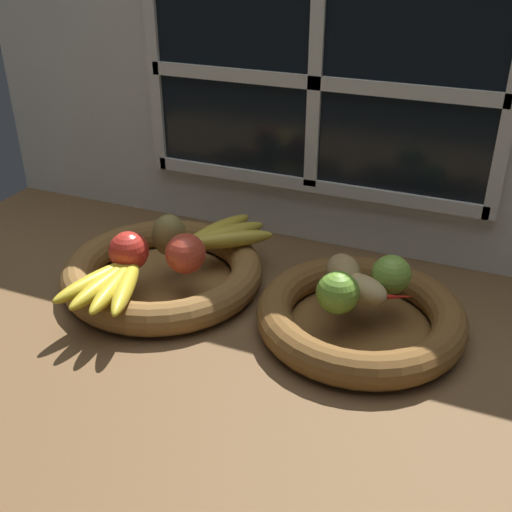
{
  "coord_description": "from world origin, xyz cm",
  "views": [
    {
      "loc": [
        31.89,
        -75.44,
        55.74
      ],
      "look_at": [
        -0.59,
        2.45,
        9.39
      ],
      "focal_mm": 43.15,
      "sensor_mm": 36.0,
      "label": 1
    }
  ],
  "objects_px": {
    "pear_brown": "(169,235)",
    "lime_far": "(391,274)",
    "fruit_bowl_left": "(163,272)",
    "lime_near": "(338,293)",
    "banana_bunch_front": "(111,283)",
    "apple_red_front": "(129,251)",
    "potato_oblong": "(343,272)",
    "fruit_bowl_right": "(360,316)",
    "apple_red_right": "(186,253)",
    "chili_pepper": "(372,297)",
    "banana_bunch_back": "(223,235)",
    "potato_large": "(363,289)"
  },
  "relations": [
    {
      "from": "potato_oblong",
      "to": "apple_red_right",
      "type": "bearing_deg",
      "value": -168.02
    },
    {
      "from": "potato_oblong",
      "to": "apple_red_front",
      "type": "bearing_deg",
      "value": -166.34
    },
    {
      "from": "lime_near",
      "to": "apple_red_right",
      "type": "bearing_deg",
      "value": 175.63
    },
    {
      "from": "lime_near",
      "to": "lime_far",
      "type": "distance_m",
      "value": 0.1
    },
    {
      "from": "banana_bunch_front",
      "to": "potato_oblong",
      "type": "bearing_deg",
      "value": 24.8
    },
    {
      "from": "apple_red_right",
      "to": "lime_far",
      "type": "height_order",
      "value": "apple_red_right"
    },
    {
      "from": "chili_pepper",
      "to": "fruit_bowl_left",
      "type": "bearing_deg",
      "value": 154.49
    },
    {
      "from": "pear_brown",
      "to": "banana_bunch_front",
      "type": "bearing_deg",
      "value": -100.69
    },
    {
      "from": "pear_brown",
      "to": "lime_far",
      "type": "relative_size",
      "value": 1.22
    },
    {
      "from": "fruit_bowl_left",
      "to": "lime_near",
      "type": "distance_m",
      "value": 0.33
    },
    {
      "from": "fruit_bowl_right",
      "to": "lime_near",
      "type": "relative_size",
      "value": 5.03
    },
    {
      "from": "banana_bunch_back",
      "to": "potato_oblong",
      "type": "relative_size",
      "value": 1.98
    },
    {
      "from": "fruit_bowl_right",
      "to": "chili_pepper",
      "type": "distance_m",
      "value": 0.04
    },
    {
      "from": "apple_red_right",
      "to": "banana_bunch_front",
      "type": "xyz_separation_m",
      "value": [
        -0.08,
        -0.1,
        -0.02
      ]
    },
    {
      "from": "fruit_bowl_left",
      "to": "banana_bunch_front",
      "type": "xyz_separation_m",
      "value": [
        -0.02,
        -0.12,
        0.04
      ]
    },
    {
      "from": "fruit_bowl_left",
      "to": "pear_brown",
      "type": "height_order",
      "value": "pear_brown"
    },
    {
      "from": "fruit_bowl_right",
      "to": "lime_far",
      "type": "xyz_separation_m",
      "value": [
        0.03,
        0.04,
        0.06
      ]
    },
    {
      "from": "apple_red_right",
      "to": "chili_pepper",
      "type": "bearing_deg",
      "value": 3.65
    },
    {
      "from": "fruit_bowl_right",
      "to": "chili_pepper",
      "type": "height_order",
      "value": "chili_pepper"
    },
    {
      "from": "potato_oblong",
      "to": "pear_brown",
      "type": "bearing_deg",
      "value": -177.32
    },
    {
      "from": "fruit_bowl_left",
      "to": "potato_oblong",
      "type": "height_order",
      "value": "potato_oblong"
    },
    {
      "from": "apple_red_front",
      "to": "potato_oblong",
      "type": "distance_m",
      "value": 0.35
    },
    {
      "from": "pear_brown",
      "to": "potato_oblong",
      "type": "relative_size",
      "value": 0.91
    },
    {
      "from": "apple_red_front",
      "to": "potato_oblong",
      "type": "relative_size",
      "value": 0.8
    },
    {
      "from": "fruit_bowl_right",
      "to": "banana_bunch_back",
      "type": "distance_m",
      "value": 0.29
    },
    {
      "from": "apple_red_front",
      "to": "potato_large",
      "type": "distance_m",
      "value": 0.38
    },
    {
      "from": "apple_red_right",
      "to": "banana_bunch_back",
      "type": "bearing_deg",
      "value": 84.56
    },
    {
      "from": "banana_bunch_back",
      "to": "potato_large",
      "type": "bearing_deg",
      "value": -18.66
    },
    {
      "from": "fruit_bowl_left",
      "to": "apple_red_front",
      "type": "xyz_separation_m",
      "value": [
        -0.03,
        -0.05,
        0.06
      ]
    },
    {
      "from": "banana_bunch_front",
      "to": "chili_pepper",
      "type": "bearing_deg",
      "value": 17.16
    },
    {
      "from": "lime_near",
      "to": "apple_red_front",
      "type": "bearing_deg",
      "value": -178.4
    },
    {
      "from": "potato_oblong",
      "to": "lime_far",
      "type": "relative_size",
      "value": 1.35
    },
    {
      "from": "lime_near",
      "to": "chili_pepper",
      "type": "bearing_deg",
      "value": 42.03
    },
    {
      "from": "fruit_bowl_right",
      "to": "banana_bunch_back",
      "type": "bearing_deg",
      "value": 161.34
    },
    {
      "from": "fruit_bowl_right",
      "to": "apple_red_front",
      "type": "bearing_deg",
      "value": -172.18
    },
    {
      "from": "lime_far",
      "to": "apple_red_front",
      "type": "bearing_deg",
      "value": -167.1
    },
    {
      "from": "potato_large",
      "to": "lime_near",
      "type": "bearing_deg",
      "value": -123.69
    },
    {
      "from": "lime_near",
      "to": "pear_brown",
      "type": "bearing_deg",
      "value": 169.42
    },
    {
      "from": "banana_bunch_front",
      "to": "chili_pepper",
      "type": "height_order",
      "value": "banana_bunch_front"
    },
    {
      "from": "fruit_bowl_right",
      "to": "lime_far",
      "type": "bearing_deg",
      "value": 52.13
    },
    {
      "from": "banana_bunch_front",
      "to": "potato_oblong",
      "type": "xyz_separation_m",
      "value": [
        0.32,
        0.15,
        0.01
      ]
    },
    {
      "from": "pear_brown",
      "to": "chili_pepper",
      "type": "xyz_separation_m",
      "value": [
        0.35,
        -0.02,
        -0.03
      ]
    },
    {
      "from": "fruit_bowl_left",
      "to": "pear_brown",
      "type": "distance_m",
      "value": 0.07
    },
    {
      "from": "apple_red_right",
      "to": "banana_bunch_back",
      "type": "distance_m",
      "value": 0.12
    },
    {
      "from": "fruit_bowl_left",
      "to": "lime_near",
      "type": "bearing_deg",
      "value": -7.48
    },
    {
      "from": "pear_brown",
      "to": "lime_far",
      "type": "height_order",
      "value": "pear_brown"
    },
    {
      "from": "potato_large",
      "to": "potato_oblong",
      "type": "xyz_separation_m",
      "value": [
        -0.04,
        0.03,
        0.0
      ]
    },
    {
      "from": "apple_red_front",
      "to": "potato_oblong",
      "type": "xyz_separation_m",
      "value": [
        0.34,
        0.08,
        -0.01
      ]
    },
    {
      "from": "apple_red_right",
      "to": "banana_bunch_back",
      "type": "relative_size",
      "value": 0.41
    },
    {
      "from": "lime_far",
      "to": "lime_near",
      "type": "bearing_deg",
      "value": -125.84
    }
  ]
}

